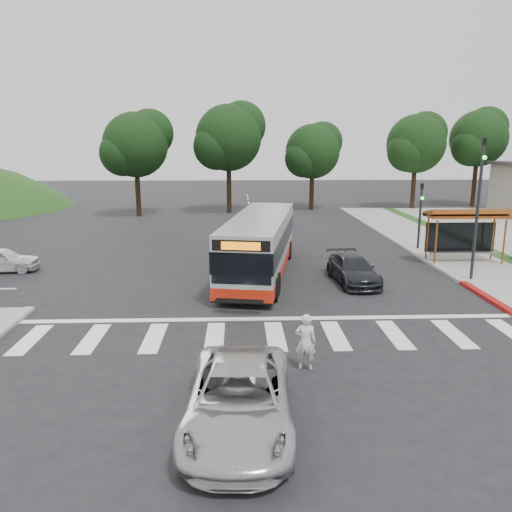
{
  "coord_description": "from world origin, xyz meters",
  "views": [
    {
      "loc": [
        -1.22,
        -20.49,
        6.19
      ],
      "look_at": [
        -0.46,
        0.06,
        1.6
      ],
      "focal_mm": 35.0,
      "sensor_mm": 36.0,
      "label": 1
    }
  ],
  "objects_px": {
    "pedestrian": "(306,342)",
    "silver_suv_south": "(239,399)",
    "transit_bus": "(260,245)",
    "dark_sedan": "(353,270)"
  },
  "relations": [
    {
      "from": "pedestrian",
      "to": "silver_suv_south",
      "type": "bearing_deg",
      "value": 69.96
    },
    {
      "from": "transit_bus",
      "to": "pedestrian",
      "type": "distance_m",
      "value": 10.72
    },
    {
      "from": "pedestrian",
      "to": "dark_sedan",
      "type": "relative_size",
      "value": 0.39
    },
    {
      "from": "dark_sedan",
      "to": "silver_suv_south",
      "type": "xyz_separation_m",
      "value": [
        -5.27,
        -11.86,
        0.09
      ]
    },
    {
      "from": "pedestrian",
      "to": "silver_suv_south",
      "type": "xyz_separation_m",
      "value": [
        -1.88,
        -2.91,
        -0.12
      ]
    },
    {
      "from": "transit_bus",
      "to": "dark_sedan",
      "type": "relative_size",
      "value": 2.64
    },
    {
      "from": "transit_bus",
      "to": "silver_suv_south",
      "type": "relative_size",
      "value": 2.2
    },
    {
      "from": "pedestrian",
      "to": "silver_suv_south",
      "type": "height_order",
      "value": "pedestrian"
    },
    {
      "from": "pedestrian",
      "to": "transit_bus",
      "type": "bearing_deg",
      "value": -73.01
    },
    {
      "from": "dark_sedan",
      "to": "transit_bus",
      "type": "bearing_deg",
      "value": 153.08
    }
  ]
}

